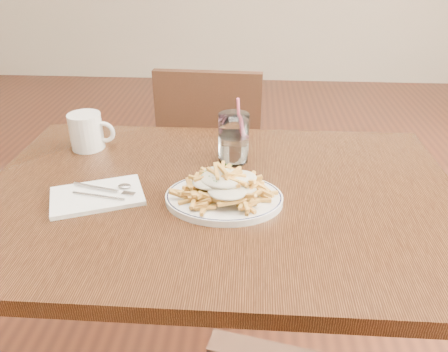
# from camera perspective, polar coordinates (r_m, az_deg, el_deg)

# --- Properties ---
(table) EXTENTS (1.20, 0.80, 0.75)m
(table) POSITION_cam_1_polar(r_m,az_deg,el_deg) (1.14, -0.58, -5.31)
(table) COLOR black
(table) RESTS_ON ground
(chair_far) EXTENTS (0.42, 0.42, 0.88)m
(chair_far) POSITION_cam_1_polar(r_m,az_deg,el_deg) (1.86, -1.55, 2.97)
(chair_far) COLOR black
(chair_far) RESTS_ON ground
(fries_plate) EXTENTS (0.34, 0.31, 0.02)m
(fries_plate) POSITION_cam_1_polar(r_m,az_deg,el_deg) (1.04, 0.00, -2.89)
(fries_plate) COLOR white
(fries_plate) RESTS_ON table
(loaded_fries) EXTENTS (0.24, 0.21, 0.06)m
(loaded_fries) POSITION_cam_1_polar(r_m,az_deg,el_deg) (1.02, 0.00, -0.86)
(loaded_fries) COLOR #C08F3A
(loaded_fries) RESTS_ON fries_plate
(napkin) EXTENTS (0.25, 0.21, 0.01)m
(napkin) POSITION_cam_1_polar(r_m,az_deg,el_deg) (1.10, -16.24, -2.51)
(napkin) COLOR white
(napkin) RESTS_ON table
(cutlery) EXTENTS (0.17, 0.08, 0.01)m
(cutlery) POSITION_cam_1_polar(r_m,az_deg,el_deg) (1.10, -16.23, -2.01)
(cutlery) COLOR silver
(cutlery) RESTS_ON napkin
(water_glass) EXTENTS (0.08, 0.08, 0.19)m
(water_glass) POSITION_cam_1_polar(r_m,az_deg,el_deg) (1.21, 1.27, 4.62)
(water_glass) COLOR white
(water_glass) RESTS_ON table
(coffee_mug) EXTENTS (0.14, 0.10, 0.11)m
(coffee_mug) POSITION_cam_1_polar(r_m,az_deg,el_deg) (1.35, -17.44, 5.59)
(coffee_mug) COLOR white
(coffee_mug) RESTS_ON table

